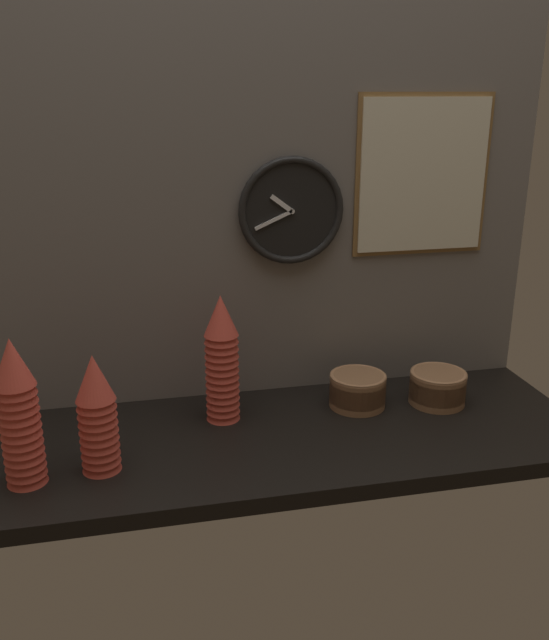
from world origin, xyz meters
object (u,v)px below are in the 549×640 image
(cup_stack_far_left, at_px, (19,413))
(cup_stack_center, at_px, (222,359))
(cup_stack_left, at_px, (97,414))
(wall_clock, at_px, (291,211))
(bowl_stack_far_right, at_px, (438,386))
(menu_board, at_px, (423,176))
(bowl_stack_right, at_px, (358,389))

(cup_stack_far_left, xyz_separation_m, cup_stack_center, (0.46, 0.21, 0.00))
(cup_stack_far_left, height_order, cup_stack_left, cup_stack_far_left)
(cup_stack_center, height_order, wall_clock, wall_clock)
(cup_stack_center, bearing_deg, bowl_stack_far_right, -3.13)
(menu_board, bearing_deg, cup_stack_left, -159.23)
(cup_stack_far_left, distance_m, bowl_stack_far_right, 1.07)
(cup_stack_center, bearing_deg, bowl_stack_right, -0.43)
(cup_stack_far_left, height_order, bowl_stack_right, cup_stack_far_left)
(bowl_stack_far_right, xyz_separation_m, wall_clock, (-0.37, 0.17, 0.46))
(bowl_stack_far_right, height_order, wall_clock, wall_clock)
(bowl_stack_right, xyz_separation_m, menu_board, (0.21, 0.15, 0.54))
(cup_stack_left, distance_m, bowl_stack_right, 0.70)
(cup_stack_far_left, distance_m, wall_clock, 0.83)
(bowl_stack_far_right, distance_m, menu_board, 0.57)
(cup_stack_far_left, xyz_separation_m, bowl_stack_far_right, (1.05, 0.18, -0.12))
(cup_stack_left, relative_size, cup_stack_center, 0.83)
(cup_stack_left, xyz_separation_m, wall_clock, (0.51, 0.33, 0.37))
(cup_stack_far_left, relative_size, wall_clock, 1.19)
(bowl_stack_right, bearing_deg, cup_stack_center, 179.57)
(cup_stack_left, height_order, cup_stack_center, cup_stack_center)
(cup_stack_left, bearing_deg, wall_clock, 32.34)
(cup_stack_left, bearing_deg, bowl_stack_far_right, 10.11)
(bowl_stack_right, bearing_deg, menu_board, 34.62)
(cup_stack_far_left, relative_size, bowl_stack_far_right, 2.20)
(bowl_stack_far_right, relative_size, wall_clock, 0.54)
(bowl_stack_right, distance_m, menu_board, 0.60)
(cup_stack_left, height_order, bowl_stack_right, cup_stack_left)
(bowl_stack_right, height_order, bowl_stack_far_right, same)
(cup_stack_center, relative_size, menu_board, 0.78)
(cup_stack_far_left, distance_m, menu_board, 1.18)
(bowl_stack_right, xyz_separation_m, wall_clock, (-0.15, 0.14, 0.46))
(cup_stack_far_left, height_order, cup_stack_center, same)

